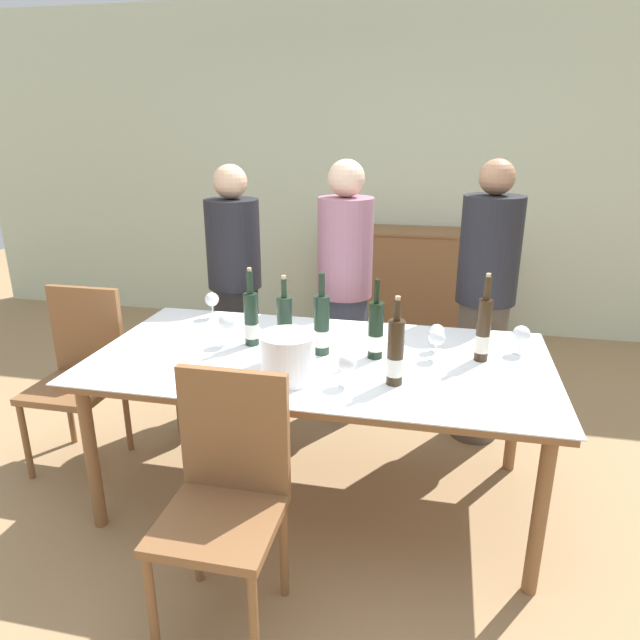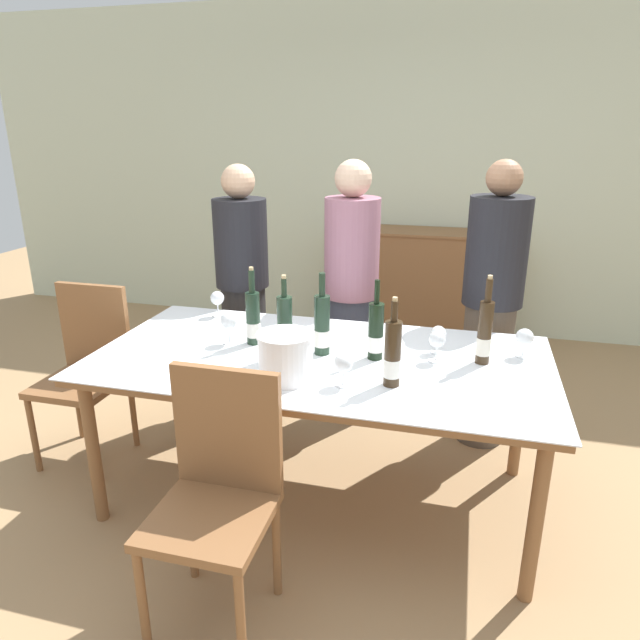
% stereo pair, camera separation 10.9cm
% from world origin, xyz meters
% --- Properties ---
extents(ground_plane, '(12.00, 12.00, 0.00)m').
position_xyz_m(ground_plane, '(0.00, 0.00, 0.00)').
color(ground_plane, '#A37F56').
extents(back_wall, '(8.00, 0.10, 2.80)m').
position_xyz_m(back_wall, '(0.00, 2.74, 1.40)').
color(back_wall, beige).
rests_on(back_wall, ground_plane).
extents(sideboard_cabinet, '(1.44, 0.46, 0.95)m').
position_xyz_m(sideboard_cabinet, '(0.26, 2.45, 0.48)').
color(sideboard_cabinet, brown).
rests_on(sideboard_cabinet, ground_plane).
extents(dining_table, '(2.12, 1.08, 0.76)m').
position_xyz_m(dining_table, '(0.00, 0.00, 0.70)').
color(dining_table, brown).
rests_on(dining_table, ground_plane).
extents(ice_bucket, '(0.24, 0.24, 0.21)m').
position_xyz_m(ice_bucket, '(-0.08, -0.28, 0.87)').
color(ice_bucket, white).
rests_on(ice_bucket, dining_table).
extents(wine_bottle_0, '(0.07, 0.07, 0.39)m').
position_xyz_m(wine_bottle_0, '(-0.36, 0.08, 0.89)').
color(wine_bottle_0, '#1E3323').
rests_on(wine_bottle_0, dining_table).
extents(wine_bottle_1, '(0.08, 0.08, 0.39)m').
position_xyz_m(wine_bottle_1, '(0.00, 0.04, 0.90)').
color(wine_bottle_1, '#1E3323').
rests_on(wine_bottle_1, dining_table).
extents(wine_bottle_2, '(0.06, 0.06, 0.41)m').
position_xyz_m(wine_bottle_2, '(0.73, 0.11, 0.91)').
color(wine_bottle_2, '#332314').
rests_on(wine_bottle_2, dining_table).
extents(wine_bottle_3, '(0.07, 0.07, 0.39)m').
position_xyz_m(wine_bottle_3, '(-0.16, -0.04, 0.90)').
color(wine_bottle_3, '#1E3323').
rests_on(wine_bottle_3, dining_table).
extents(wine_bottle_4, '(0.07, 0.07, 0.38)m').
position_xyz_m(wine_bottle_4, '(0.25, 0.04, 0.89)').
color(wine_bottle_4, black).
rests_on(wine_bottle_4, dining_table).
extents(wine_bottle_5, '(0.07, 0.07, 0.38)m').
position_xyz_m(wine_bottle_5, '(0.37, -0.22, 0.90)').
color(wine_bottle_5, '#332314').
rests_on(wine_bottle_5, dining_table).
extents(wine_glass_0, '(0.08, 0.08, 0.16)m').
position_xyz_m(wine_glass_0, '(-0.48, 0.05, 0.88)').
color(wine_glass_0, white).
rests_on(wine_glass_0, dining_table).
extents(wine_glass_1, '(0.08, 0.08, 0.15)m').
position_xyz_m(wine_glass_1, '(0.53, 0.08, 0.87)').
color(wine_glass_1, white).
rests_on(wine_glass_1, dining_table).
extents(wine_glass_2, '(0.08, 0.08, 0.14)m').
position_xyz_m(wine_glass_2, '(0.17, -0.28, 0.86)').
color(wine_glass_2, white).
rests_on(wine_glass_2, dining_table).
extents(wine_glass_3, '(0.08, 0.08, 0.15)m').
position_xyz_m(wine_glass_3, '(-0.71, 0.43, 0.87)').
color(wine_glass_3, white).
rests_on(wine_glass_3, dining_table).
extents(wine_glass_4, '(0.07, 0.07, 0.13)m').
position_xyz_m(wine_glass_4, '(0.53, 0.19, 0.86)').
color(wine_glass_4, white).
rests_on(wine_glass_4, dining_table).
extents(wine_glass_5, '(0.08, 0.08, 0.14)m').
position_xyz_m(wine_glass_5, '(0.92, 0.23, 0.86)').
color(wine_glass_5, white).
rests_on(wine_glass_5, dining_table).
extents(chair_left_end, '(0.42, 0.42, 0.97)m').
position_xyz_m(chair_left_end, '(-1.35, 0.09, 0.55)').
color(chair_left_end, brown).
rests_on(chair_left_end, ground_plane).
extents(chair_near_front, '(0.42, 0.42, 0.97)m').
position_xyz_m(chair_near_front, '(-0.18, -0.77, 0.55)').
color(chair_near_front, brown).
rests_on(chair_near_front, ground_plane).
extents(person_host, '(0.33, 0.33, 1.58)m').
position_xyz_m(person_host, '(-0.73, 0.84, 0.79)').
color(person_host, '#262628').
rests_on(person_host, ground_plane).
extents(person_guest_left, '(0.33, 0.33, 1.61)m').
position_xyz_m(person_guest_left, '(-0.04, 0.90, 0.81)').
color(person_guest_left, '#383F56').
rests_on(person_guest_left, ground_plane).
extents(person_guest_right, '(0.33, 0.33, 1.63)m').
position_xyz_m(person_guest_right, '(0.78, 0.79, 0.81)').
color(person_guest_right, '#51473D').
rests_on(person_guest_right, ground_plane).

